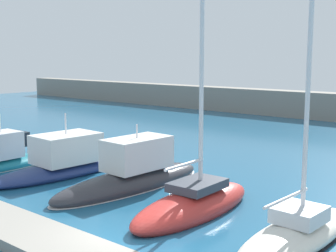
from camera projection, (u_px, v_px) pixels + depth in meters
The scene contains 6 objects.
ground_plane at pixel (126, 242), 15.94m from camera, with size 120.00×120.00×0.00m, color #1E567A.
motorboat_teal_nearest at pixel (5, 158), 26.50m from camera, with size 2.11×6.10×3.35m.
motorboat_navy_second at pixel (63, 161), 25.03m from camera, with size 3.12×8.62×3.51m.
motorboat_charcoal_third at pixel (133, 175), 22.63m from camera, with size 2.89×9.24×3.44m.
sailboat_red_fourth at pixel (194, 202), 18.93m from camera, with size 2.50×7.19×15.23m.
sailboat_ivory_fifth at pixel (297, 231), 15.94m from camera, with size 2.34×7.01×12.31m.
Camera 1 is at (10.89, -10.66, 6.30)m, focal length 50.22 mm.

